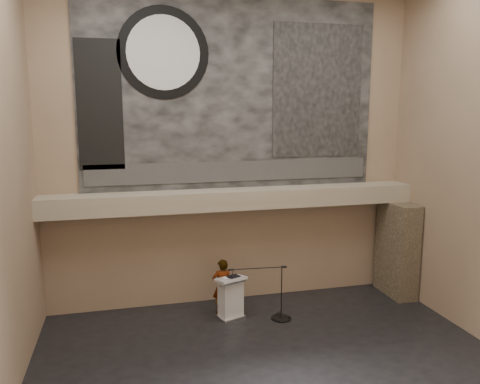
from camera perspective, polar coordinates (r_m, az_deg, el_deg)
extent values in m
plane|color=black|center=(10.25, 4.69, -21.04)|extent=(10.00, 10.00, 0.00)
cube|color=#876F56|center=(12.69, -0.89, 5.27)|extent=(10.00, 0.02, 8.50)
cube|color=#876F56|center=(5.30, 19.43, -1.62)|extent=(10.00, 0.02, 8.50)
cube|color=gray|center=(12.48, -0.45, -0.83)|extent=(10.00, 0.80, 0.50)
cylinder|color=#B2893D|center=(12.21, -7.71, -2.49)|extent=(0.04, 0.04, 0.06)
cylinder|color=#B2893D|center=(13.06, 7.74, -1.69)|extent=(0.04, 0.04, 0.06)
cube|color=black|center=(12.63, -0.87, 11.83)|extent=(8.00, 0.05, 5.00)
cube|color=#303030|center=(12.69, -0.81, 2.55)|extent=(7.76, 0.02, 0.55)
cylinder|color=black|center=(12.38, -9.32, 16.40)|extent=(2.30, 0.02, 2.30)
cylinder|color=silver|center=(12.36, -9.31, 16.41)|extent=(1.84, 0.02, 1.84)
cube|color=black|center=(13.36, 9.47, 12.02)|extent=(2.60, 0.02, 3.60)
cube|color=black|center=(12.26, -16.74, 10.09)|extent=(1.10, 0.02, 3.20)
cube|color=#3F3426|center=(14.27, 18.60, -6.59)|extent=(0.60, 1.40, 2.70)
cube|color=silver|center=(12.44, -1.14, -14.97)|extent=(0.76, 0.66, 0.08)
cube|color=silver|center=(12.23, -1.15, -12.76)|extent=(0.65, 0.55, 0.96)
cube|color=silver|center=(12.03, -1.13, -10.55)|extent=(0.84, 0.71, 0.13)
cube|color=black|center=(12.04, -0.79, -10.28)|extent=(0.36, 0.33, 0.04)
cube|color=silver|center=(11.97, -1.45, -10.48)|extent=(0.31, 0.36, 0.00)
imported|color=silver|center=(12.48, -2.17, -11.43)|extent=(0.54, 0.35, 1.47)
cylinder|color=black|center=(12.48, 5.03, -15.06)|extent=(0.52, 0.52, 0.02)
cylinder|color=black|center=(12.20, 5.08, -12.08)|extent=(0.03, 0.03, 1.42)
cylinder|color=black|center=(11.83, 2.02, -9.29)|extent=(1.45, 0.15, 0.02)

